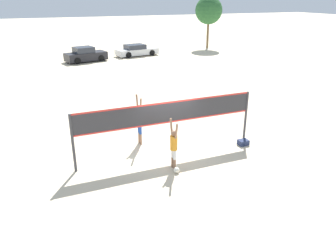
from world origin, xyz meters
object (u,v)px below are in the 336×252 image
object	(u,v)px
volleyball_net	(168,116)
volleyball	(176,170)
gear_bag	(243,142)
tree_left_cluster	(209,11)
player_spiker	(174,144)
player_blocker	(139,119)
parked_car_mid	(85,55)
parked_car_near	(137,51)

from	to	relation	value
volleyball_net	volleyball	xyz separation A→B (m)	(-0.33, -1.62, -1.59)
volleyball_net	gear_bag	size ratio (longest dim) A/B	17.23
volleyball_net	tree_left_cluster	world-z (taller)	tree_left_cluster
player_spiker	player_blocker	distance (m)	2.78
gear_bag	tree_left_cluster	world-z (taller)	tree_left_cluster
player_spiker	tree_left_cluster	bearing A→B (deg)	-31.25
parked_car_mid	volleyball	bearing A→B (deg)	-105.05
player_blocker	volleyball_net	bearing A→B (deg)	27.43
volleyball	tree_left_cluster	size ratio (longest dim) A/B	0.04
player_blocker	gear_bag	xyz separation A→B (m)	(4.27, -1.95, -1.08)
player_spiker	player_blocker	size ratio (longest dim) A/B	0.88
volleyball	gear_bag	distance (m)	4.00
volleyball_net	parked_car_near	world-z (taller)	volleyball_net
volleyball_net	player_spiker	world-z (taller)	volleyball_net
volleyball_net	parked_car_near	size ratio (longest dim) A/B	1.59
parked_car_near	parked_car_mid	size ratio (longest dim) A/B	1.12
parked_car_mid	tree_left_cluster	distance (m)	16.88
player_spiker	volleyball	size ratio (longest dim) A/B	8.53
gear_bag	parked_car_near	xyz separation A→B (m)	(2.70, 24.63, 0.45)
volleyball_net	volleyball	size ratio (longest dim) A/B	33.40
volleyball_net	player_spiker	distance (m)	1.45
player_blocker	volleyball	distance (m)	3.32
player_blocker	gear_bag	world-z (taller)	player_blocker
gear_bag	tree_left_cluster	xyz separation A→B (m)	(12.88, 26.69, 4.48)
volleyball	tree_left_cluster	world-z (taller)	tree_left_cluster
volleyball_net	player_blocker	size ratio (longest dim) A/B	3.46
gear_bag	volleyball_net	bearing A→B (deg)	172.33
volleyball	gear_bag	bearing A→B (deg)	16.74
volleyball_net	player_blocker	xyz separation A→B (m)	(-0.77, 1.48, -0.51)
player_spiker	gear_bag	bearing A→B (deg)	-78.31
player_spiker	parked_car_near	size ratio (longest dim) A/B	0.41
player_spiker	parked_car_mid	xyz separation A→B (m)	(0.61, 24.08, -0.38)
player_blocker	parked_car_near	distance (m)	23.74
volleyball	player_spiker	bearing A→B (deg)	83.72
player_spiker	parked_car_mid	world-z (taller)	player_spiker
volleyball_net	player_spiker	size ratio (longest dim) A/B	3.91
parked_car_near	volleyball	bearing A→B (deg)	-113.02
tree_left_cluster	gear_bag	bearing A→B (deg)	-115.77
player_spiker	parked_car_near	xyz separation A→B (m)	(6.49, 25.42, -0.47)
tree_left_cluster	player_spiker	bearing A→B (deg)	-121.25
player_spiker	gear_bag	distance (m)	3.98
volleyball	tree_left_cluster	xyz separation A→B (m)	(16.71, 27.84, 4.48)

